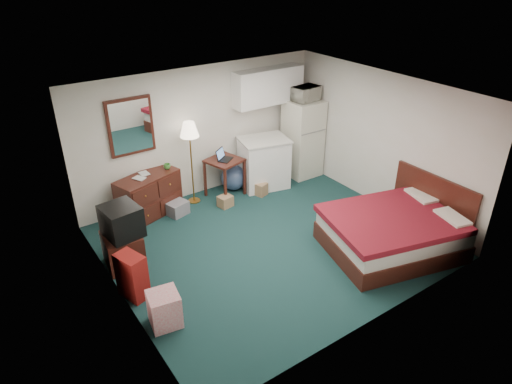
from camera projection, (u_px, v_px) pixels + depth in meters
floor at (269, 242)px, 7.64m from camera, size 5.00×4.50×0.01m
ceiling at (272, 95)px, 6.46m from camera, size 5.00×4.50×0.01m
walls at (270, 175)px, 7.05m from camera, size 5.01×4.51×2.50m
mirror at (131, 126)px, 7.80m from camera, size 0.80×0.06×1.00m
upper_cabinets at (268, 86)px, 8.95m from camera, size 1.50×0.35×0.70m
headboard at (433, 203)px, 7.68m from camera, size 0.06×1.56×1.00m
dresser at (149, 195)px, 8.26m from camera, size 1.25×0.85×0.78m
floor_lamp at (192, 163)px, 8.49m from camera, size 0.45×0.45×1.61m
desk at (225, 177)px, 8.92m from camera, size 0.74×0.74×0.77m
exercise_ball at (233, 178)px, 9.20m from camera, size 0.60×0.60×0.51m
kitchen_counter at (264, 163)px, 9.23m from camera, size 1.04×0.87×0.99m
fridge at (303, 138)px, 9.59m from camera, size 0.68×0.68×1.63m
bed at (391, 233)px, 7.29m from camera, size 2.31×2.00×0.64m
tv_stand at (123, 250)px, 6.97m from camera, size 0.58×0.63×0.54m
suitcase at (132, 276)px, 6.30m from camera, size 0.38×0.48×0.68m
retail_box at (164, 309)px, 5.86m from camera, size 0.44×0.44×0.48m
file_bin at (178, 208)px, 8.37m from camera, size 0.42×0.35×0.25m
cardboard_box_a at (225, 201)px, 8.64m from camera, size 0.29×0.25×0.22m
cardboard_box_b at (260, 189)px, 9.05m from camera, size 0.28×0.30×0.25m
laptop at (225, 155)px, 8.68m from camera, size 0.38×0.37×0.21m
crt_tv at (121, 221)px, 6.75m from camera, size 0.58×0.61×0.48m
microwave at (306, 92)px, 9.09m from camera, size 0.57×0.36×0.36m
book_a at (136, 175)px, 7.86m from camera, size 0.15×0.09×0.21m
book_b at (139, 170)px, 8.04m from camera, size 0.16×0.03×0.21m
mug at (167, 166)px, 8.30m from camera, size 0.13×0.11×0.12m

